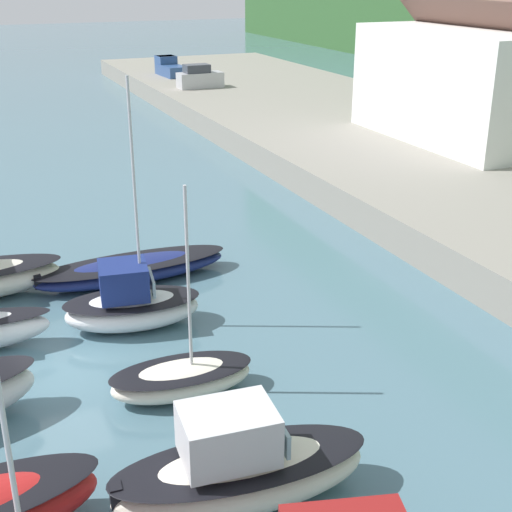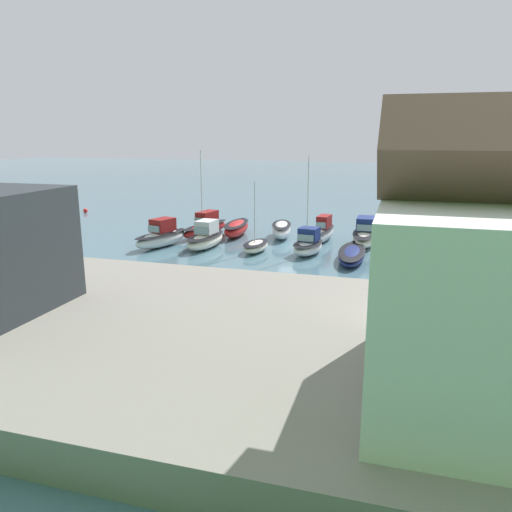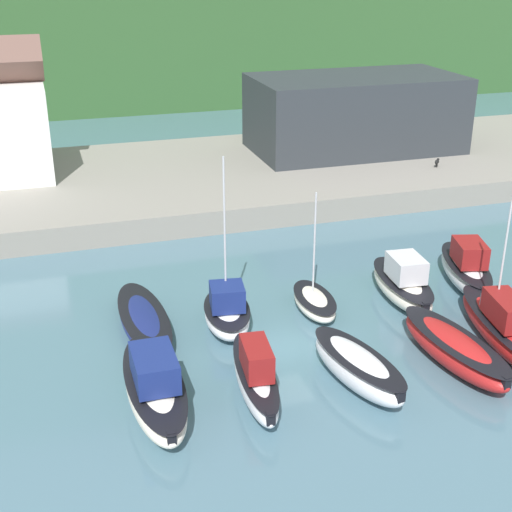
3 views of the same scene
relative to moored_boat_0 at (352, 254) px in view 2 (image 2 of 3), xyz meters
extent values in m
plane|color=slate|center=(6.30, -3.86, -0.51)|extent=(320.00, 320.00, 0.00)
cube|color=gray|center=(6.30, 22.08, 0.34)|extent=(138.93, 20.67, 1.70)
ellipsoid|color=navy|center=(0.00, 0.01, -0.04)|extent=(2.53, 8.15, 0.94)
ellipsoid|color=black|center=(0.00, 0.01, 0.29)|extent=(2.62, 8.31, 0.12)
cube|color=black|center=(0.14, -3.82, 0.15)|extent=(0.37, 0.29, 0.56)
ellipsoid|color=white|center=(4.14, -0.98, 0.12)|extent=(2.93, 5.09, 1.27)
ellipsoid|color=black|center=(4.14, -0.98, 0.57)|extent=(3.03, 5.20, 0.12)
cube|color=navy|center=(4.11, -1.21, 1.37)|extent=(1.92, 1.91, 1.22)
cube|color=#8CA5B2|center=(4.25, -0.23, 1.18)|extent=(1.52, 0.32, 0.61)
cylinder|color=silver|center=(4.19, -0.62, 4.63)|extent=(0.10, 0.10, 7.74)
ellipsoid|color=white|center=(9.10, -0.68, -0.01)|extent=(2.11, 4.45, 1.00)
ellipsoid|color=black|center=(9.10, -0.68, 0.33)|extent=(2.19, 4.54, 0.12)
cylinder|color=silver|center=(9.12, -0.35, 3.31)|extent=(0.10, 0.10, 5.66)
ellipsoid|color=white|center=(14.27, -0.79, 0.21)|extent=(2.71, 6.47, 1.45)
ellipsoid|color=black|center=(14.27, -0.79, 0.72)|extent=(2.80, 6.60, 0.12)
cube|color=silver|center=(14.24, -1.10, 1.57)|extent=(1.82, 2.34, 1.26)
cube|color=#8CA5B2|center=(14.35, 0.15, 1.38)|extent=(1.48, 0.22, 0.63)
cube|color=black|center=(14.02, -3.78, 0.50)|extent=(0.38, 0.31, 0.56)
ellipsoid|color=silver|center=(18.72, -0.10, 0.24)|extent=(3.77, 7.01, 1.51)
ellipsoid|color=black|center=(18.72, -0.10, 0.77)|extent=(3.89, 7.16, 0.12)
cube|color=maroon|center=(18.63, -0.42, 1.64)|extent=(2.12, 2.67, 1.28)
cube|color=#8CA5B2|center=(18.99, 0.85, 1.45)|extent=(1.37, 0.47, 0.64)
cube|color=black|center=(17.87, -3.17, 0.55)|extent=(0.42, 0.37, 0.56)
ellipsoid|color=white|center=(-0.61, -6.75, 0.23)|extent=(2.34, 7.86, 1.49)
ellipsoid|color=black|center=(-0.61, -6.75, 0.75)|extent=(2.43, 8.02, 0.12)
cube|color=navy|center=(-0.61, -7.14, 1.61)|extent=(1.74, 2.76, 1.27)
cube|color=#8CA5B2|center=(-0.61, -5.61, 1.42)|extent=(1.56, 0.11, 0.64)
cube|color=black|center=(-0.60, -10.48, 0.53)|extent=(0.36, 0.28, 0.56)
ellipsoid|color=white|center=(3.73, -7.22, 0.20)|extent=(2.19, 6.81, 1.42)
ellipsoid|color=black|center=(3.73, -7.22, 0.69)|extent=(2.26, 6.95, 0.12)
cube|color=maroon|center=(3.69, -7.55, 1.53)|extent=(1.36, 2.45, 1.25)
cube|color=#8CA5B2|center=(3.83, -6.24, 1.34)|extent=(1.01, 0.21, 0.63)
cube|color=black|center=(3.39, -10.38, 0.48)|extent=(0.39, 0.32, 0.56)
ellipsoid|color=white|center=(8.32, -7.87, 0.34)|extent=(3.11, 6.42, 1.69)
ellipsoid|color=black|center=(8.32, -7.87, 0.93)|extent=(3.21, 6.56, 0.12)
cube|color=black|center=(8.88, -10.74, 0.67)|extent=(0.41, 0.34, 0.56)
ellipsoid|color=red|center=(13.37, -7.65, 0.27)|extent=(2.86, 7.46, 1.56)
ellipsoid|color=black|center=(13.37, -7.65, 0.81)|extent=(2.96, 7.62, 0.12)
cube|color=black|center=(13.72, -11.09, 0.58)|extent=(0.39, 0.32, 0.56)
ellipsoid|color=red|center=(16.59, -6.50, 0.19)|extent=(3.21, 8.27, 1.41)
ellipsoid|color=black|center=(16.59, -6.50, 0.68)|extent=(3.31, 8.44, 0.12)
cube|color=maroon|center=(16.52, -6.90, 1.52)|extent=(1.83, 3.02, 1.25)
cube|color=#8CA5B2|center=(16.80, -5.36, 1.33)|extent=(1.20, 0.31, 0.63)
cylinder|color=silver|center=(16.70, -5.90, 4.82)|extent=(0.10, 0.10, 7.85)
sphere|color=red|center=(39.22, -17.07, -0.20)|extent=(0.62, 0.62, 0.62)
sphere|color=red|center=(0.25, -16.66, -0.17)|extent=(0.68, 0.68, 0.68)
camera|label=1|loc=(27.27, -5.92, 11.69)|focal=50.00mm
camera|label=2|loc=(-3.93, 43.65, 10.36)|focal=35.00mm
camera|label=3|loc=(-4.07, -32.45, 17.49)|focal=50.00mm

